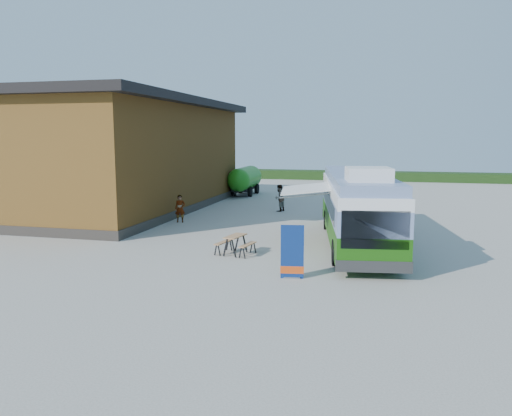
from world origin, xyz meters
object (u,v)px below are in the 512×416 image
(banner, at_px, (292,257))
(picnic_table, at_px, (235,240))
(person_a, at_px, (180,209))
(slurry_tanker, at_px, (245,179))
(bus, at_px, (357,205))
(person_b, at_px, (279,198))

(banner, bearing_deg, picnic_table, 125.87)
(person_a, height_order, slurry_tanker, slurry_tanker)
(banner, relative_size, slurry_tanker, 0.29)
(bus, height_order, person_a, bus)
(person_b, bearing_deg, banner, 32.70)
(person_b, xyz_separation_m, slurry_tanker, (-4.76, 8.78, 0.48))
(picnic_table, bearing_deg, banner, -34.73)
(person_b, bearing_deg, bus, 50.34)
(bus, distance_m, slurry_tanker, 20.79)
(picnic_table, xyz_separation_m, person_a, (-5.40, 6.95, 0.20))
(person_b, relative_size, slurry_tanker, 0.28)
(bus, xyz_separation_m, person_b, (-5.50, 9.30, -0.92))
(bus, xyz_separation_m, picnic_table, (-4.86, -3.32, -1.21))
(banner, bearing_deg, person_a, 121.40)
(slurry_tanker, bearing_deg, bus, -61.52)
(picnic_table, height_order, person_b, person_b)
(bus, distance_m, picnic_table, 6.01)
(banner, relative_size, person_a, 1.18)
(bus, height_order, banner, bus)
(person_a, height_order, person_b, person_b)
(person_b, distance_m, slurry_tanker, 10.00)
(bus, xyz_separation_m, banner, (-1.89, -6.35, -1.04))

